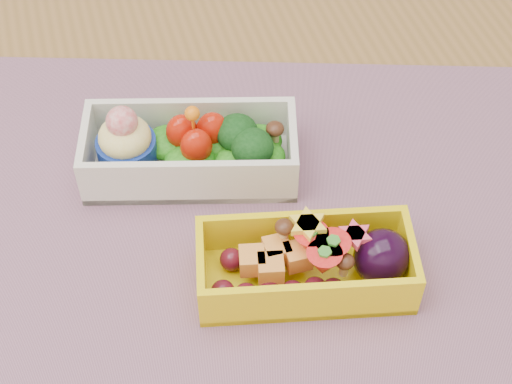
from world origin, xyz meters
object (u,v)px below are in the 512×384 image
object	(u,v)px
table	(211,279)
bento_white	(189,150)
bento_yellow	(311,264)
placemat	(249,229)

from	to	relation	value
table	bento_white	bearing A→B (deg)	92.14
table	bento_yellow	bearing A→B (deg)	-56.50
table	bento_white	size ratio (longest dim) A/B	6.33
table	bento_white	world-z (taller)	bento_white
placemat	bento_yellow	size ratio (longest dim) A/B	3.07
placemat	bento_white	distance (m)	0.08
placemat	bento_yellow	distance (m)	0.07
placemat	bento_yellow	xyz separation A→B (m)	(0.03, -0.06, 0.02)
placemat	table	bearing A→B (deg)	135.69
table	placemat	world-z (taller)	placemat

